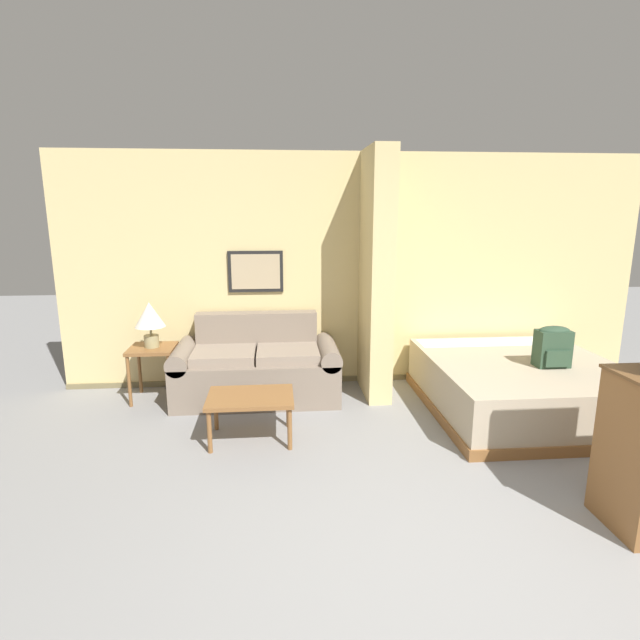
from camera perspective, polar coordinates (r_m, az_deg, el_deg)
ground_plane at (r=3.05m, az=15.52°, el=-28.58°), size 20.00×20.00×0.00m
wall_back at (r=5.73m, az=4.09°, el=5.59°), size 6.59×0.16×2.60m
wall_partition_pillar at (r=5.32m, az=6.43°, el=5.06°), size 0.24×0.79×2.60m
couch at (r=5.40m, az=-7.23°, el=-5.45°), size 1.74×0.84×0.87m
coffee_table at (r=4.43m, az=-7.94°, el=-9.10°), size 0.74×0.54×0.41m
side_table at (r=5.55m, az=-18.58°, el=-3.88°), size 0.46×0.46×0.57m
table_lamp at (r=5.45m, az=-18.88°, el=0.28°), size 0.31×0.31×0.48m
bed at (r=5.42m, az=21.84°, el=-6.91°), size 1.80×1.97×0.52m
backpack at (r=5.22m, az=25.08°, el=-2.69°), size 0.31×0.21×0.39m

